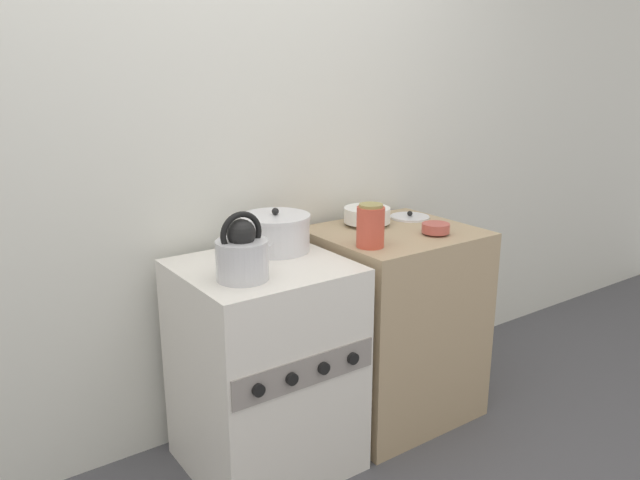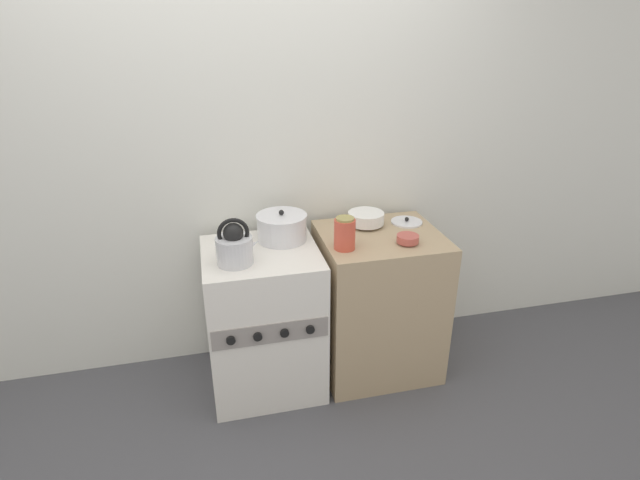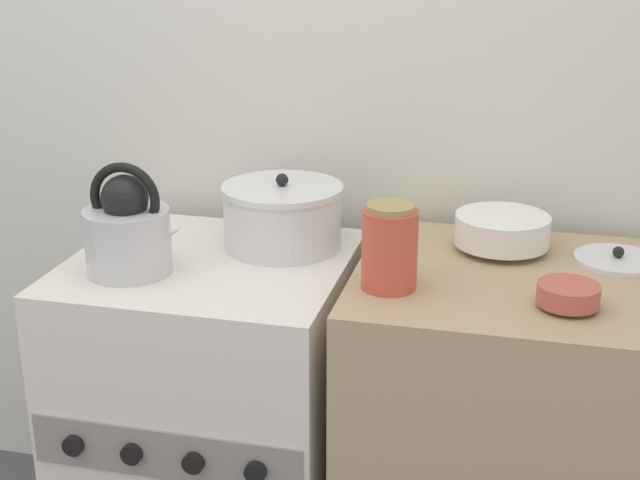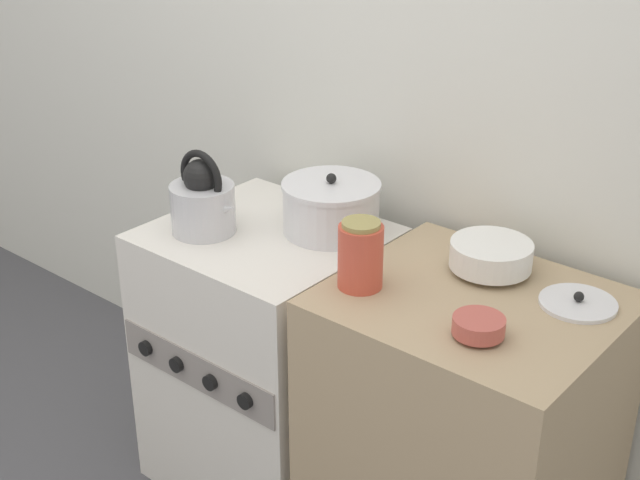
{
  "view_description": "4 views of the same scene",
  "coord_description": "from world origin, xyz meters",
  "px_view_note": "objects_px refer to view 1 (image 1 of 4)",
  "views": [
    {
      "loc": [
        -1.08,
        -1.61,
        1.54
      ],
      "look_at": [
        0.24,
        0.25,
        0.89
      ],
      "focal_mm": 35.0,
      "sensor_mm": 36.0,
      "label": 1
    },
    {
      "loc": [
        -0.24,
        -2.04,
        1.93
      ],
      "look_at": [
        0.31,
        0.25,
        0.87
      ],
      "focal_mm": 28.0,
      "sensor_mm": 36.0,
      "label": 2
    },
    {
      "loc": [
        0.67,
        -1.42,
        1.52
      ],
      "look_at": [
        0.26,
        0.24,
        0.91
      ],
      "focal_mm": 50.0,
      "sensor_mm": 36.0,
      "label": 3
    },
    {
      "loc": [
        1.55,
        -1.33,
        1.87
      ],
      "look_at": [
        0.22,
        0.26,
        0.88
      ],
      "focal_mm": 50.0,
      "sensor_mm": 36.0,
      "label": 4
    }
  ],
  "objects_px": {
    "stove": "(265,367)",
    "small_ceramic_bowl": "(436,228)",
    "kettle": "(242,254)",
    "cooking_pot": "(276,233)",
    "enamel_bowl": "(367,215)",
    "storage_jar": "(370,226)",
    "loose_pot_lid": "(410,217)"
  },
  "relations": [
    {
      "from": "small_ceramic_bowl",
      "to": "storage_jar",
      "type": "relative_size",
      "value": 0.68
    },
    {
      "from": "kettle",
      "to": "cooking_pot",
      "type": "bearing_deg",
      "value": 40.08
    },
    {
      "from": "cooking_pot",
      "to": "small_ceramic_bowl",
      "type": "distance_m",
      "value": 0.67
    },
    {
      "from": "cooking_pot",
      "to": "enamel_bowl",
      "type": "bearing_deg",
      "value": 3.32
    },
    {
      "from": "small_ceramic_bowl",
      "to": "loose_pot_lid",
      "type": "xyz_separation_m",
      "value": [
        0.11,
        0.27,
        -0.02
      ]
    },
    {
      "from": "kettle",
      "to": "storage_jar",
      "type": "bearing_deg",
      "value": -1.1
    },
    {
      "from": "kettle",
      "to": "storage_jar",
      "type": "height_order",
      "value": "kettle"
    },
    {
      "from": "stove",
      "to": "small_ceramic_bowl",
      "type": "height_order",
      "value": "small_ceramic_bowl"
    },
    {
      "from": "enamel_bowl",
      "to": "cooking_pot",
      "type": "bearing_deg",
      "value": -176.68
    },
    {
      "from": "cooking_pot",
      "to": "small_ceramic_bowl",
      "type": "relative_size",
      "value": 2.37
    },
    {
      "from": "cooking_pot",
      "to": "enamel_bowl",
      "type": "relative_size",
      "value": 1.34
    },
    {
      "from": "stove",
      "to": "storage_jar",
      "type": "bearing_deg",
      "value": -14.94
    },
    {
      "from": "enamel_bowl",
      "to": "storage_jar",
      "type": "distance_m",
      "value": 0.33
    },
    {
      "from": "stove",
      "to": "enamel_bowl",
      "type": "height_order",
      "value": "enamel_bowl"
    },
    {
      "from": "enamel_bowl",
      "to": "loose_pot_lid",
      "type": "relative_size",
      "value": 1.13
    },
    {
      "from": "storage_jar",
      "to": "cooking_pot",
      "type": "bearing_deg",
      "value": 140.02
    },
    {
      "from": "stove",
      "to": "small_ceramic_bowl",
      "type": "bearing_deg",
      "value": -9.79
    },
    {
      "from": "stove",
      "to": "kettle",
      "type": "height_order",
      "value": "kettle"
    },
    {
      "from": "cooking_pot",
      "to": "small_ceramic_bowl",
      "type": "bearing_deg",
      "value": -22.42
    },
    {
      "from": "enamel_bowl",
      "to": "storage_jar",
      "type": "bearing_deg",
      "value": -127.28
    },
    {
      "from": "cooking_pot",
      "to": "loose_pot_lid",
      "type": "height_order",
      "value": "cooking_pot"
    },
    {
      "from": "storage_jar",
      "to": "loose_pot_lid",
      "type": "height_order",
      "value": "storage_jar"
    },
    {
      "from": "stove",
      "to": "storage_jar",
      "type": "relative_size",
      "value": 4.89
    },
    {
      "from": "small_ceramic_bowl",
      "to": "storage_jar",
      "type": "xyz_separation_m",
      "value": [
        -0.34,
        0.02,
        0.06
      ]
    },
    {
      "from": "cooking_pot",
      "to": "storage_jar",
      "type": "bearing_deg",
      "value": -39.98
    },
    {
      "from": "stove",
      "to": "cooking_pot",
      "type": "bearing_deg",
      "value": 42.81
    },
    {
      "from": "small_ceramic_bowl",
      "to": "stove",
      "type": "bearing_deg",
      "value": 170.21
    },
    {
      "from": "loose_pot_lid",
      "to": "small_ceramic_bowl",
      "type": "bearing_deg",
      "value": -111.62
    },
    {
      "from": "stove",
      "to": "storage_jar",
      "type": "height_order",
      "value": "storage_jar"
    },
    {
      "from": "storage_jar",
      "to": "stove",
      "type": "bearing_deg",
      "value": 165.06
    },
    {
      "from": "small_ceramic_bowl",
      "to": "enamel_bowl",
      "type": "bearing_deg",
      "value": 115.49
    },
    {
      "from": "stove",
      "to": "small_ceramic_bowl",
      "type": "distance_m",
      "value": 0.89
    }
  ]
}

